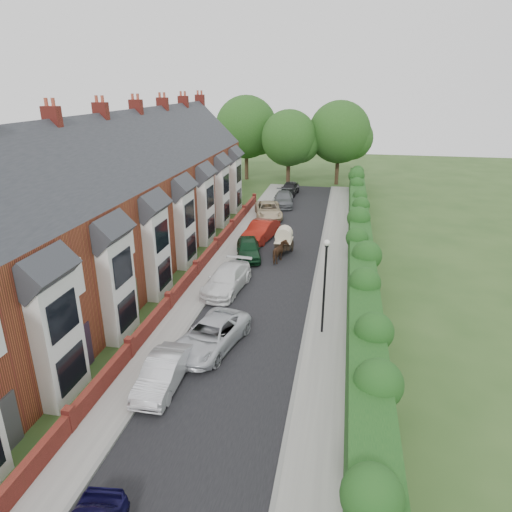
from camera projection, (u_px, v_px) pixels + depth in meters
The scene contains 23 objects.
ground at pixel (241, 371), 20.65m from camera, with size 140.00×140.00×0.00m, color #2D4C1E.
road at pixel (270, 275), 30.83m from camera, with size 6.00×58.00×0.02m, color black.
pavement_hedge_side at pixel (331, 280), 30.07m from camera, with size 2.20×58.00×0.12m, color gray.
pavement_house_side at pixel (215, 271), 31.50m from camera, with size 1.70×58.00×0.12m, color gray.
kerb_hedge_side at pixel (315, 278), 30.26m from camera, with size 0.18×58.00×0.13m, color gray.
kerb_house_side at pixel (226, 271), 31.35m from camera, with size 0.18×58.00×0.13m, color gray.
hedge at pixel (361, 260), 29.20m from camera, with size 2.10×58.00×2.85m.
terrace_row at pixel (114, 208), 30.17m from camera, with size 9.05×40.50×11.50m.
garden_wall_row at pixel (196, 270), 30.62m from camera, with size 0.35×40.35×1.10m.
lamppost at pixel (325, 275), 22.54m from camera, with size 0.32×0.32×5.16m.
tree_far_left at pixel (292, 139), 55.86m from camera, with size 7.14×6.80×9.29m.
tree_far_right at pixel (342, 134), 56.39m from camera, with size 7.98×7.60×10.31m.
tree_far_back at pixel (249, 129), 59.35m from camera, with size 8.40×8.00×10.82m.
car_silver_a at pixel (163, 373), 19.37m from camera, with size 1.42×4.07×1.34m, color silver.
car_silver_b at pixel (211, 335), 22.22m from camera, with size 2.32×5.04×1.40m, color silver.
car_white at pixel (227, 279), 28.43m from camera, with size 2.05×5.05×1.47m, color white.
car_green at pixel (248, 249), 33.71m from camera, with size 1.73×4.29×1.46m, color #0F341B.
car_red at pixel (261, 231), 37.50m from camera, with size 1.69×4.86×1.60m, color maroon.
car_beige at pixel (268, 210), 43.94m from camera, with size 2.41×5.23×1.45m, color #CBB692.
car_grey at pixel (284, 199), 48.16m from camera, with size 2.01×4.94×1.43m, color #5C5F64.
car_black at pixel (290, 188), 52.88m from camera, with size 1.75×4.35×1.48m, color black.
horse at pixel (280, 252), 32.89m from camera, with size 0.82×1.81×1.53m, color #472B1A.
horse_cart at pixel (284, 238), 34.52m from camera, with size 1.31×2.89×2.08m.
Camera 1 is at (4.02, -16.99, 12.20)m, focal length 32.00 mm.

